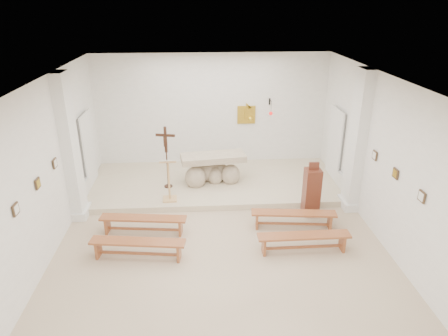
{
  "coord_description": "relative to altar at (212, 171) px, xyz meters",
  "views": [
    {
      "loc": [
        -0.42,
        -6.8,
        4.93
      ],
      "look_at": [
        0.14,
        1.6,
        1.34
      ],
      "focal_mm": 32.0,
      "sensor_mm": 36.0,
      "label": 1
    }
  ],
  "objects": [
    {
      "name": "station_frame_left_front",
      "position": [
        -3.41,
        -4.2,
        1.22
      ],
      "size": [
        0.03,
        0.2,
        0.2
      ],
      "primitive_type": "cube",
      "color": "#43301D",
      "rests_on": "wall_left"
    },
    {
      "name": "lectern",
      "position": [
        -1.14,
        -1.01,
        0.23
      ],
      "size": [
        0.43,
        0.37,
        1.16
      ],
      "rotation": [
        0.0,
        0.0,
        0.05
      ],
      "color": "#DBB36B",
      "rests_on": "sanctuary_platform"
    },
    {
      "name": "sanctuary_lamp",
      "position": [
        1.81,
        1.31,
        1.31
      ],
      "size": [
        0.11,
        0.36,
        0.44
      ],
      "color": "black",
      "rests_on": "wall_back"
    },
    {
      "name": "radiator_left",
      "position": [
        -3.37,
        -0.7,
        -0.23
      ],
      "size": [
        0.1,
        0.85,
        0.52
      ],
      "primitive_type": "cube",
      "color": "silver",
      "rests_on": "ground"
    },
    {
      "name": "wall_left",
      "position": [
        -3.43,
        -3.4,
        1.25
      ],
      "size": [
        0.02,
        10.0,
        3.5
      ],
      "primitive_type": "cube",
      "color": "white",
      "rests_on": "ground"
    },
    {
      "name": "station_frame_left_rear",
      "position": [
        -3.41,
        -2.2,
        1.22
      ],
      "size": [
        0.03,
        0.2,
        0.2
      ],
      "primitive_type": "cube",
      "color": "#43301D",
      "rests_on": "wall_left"
    },
    {
      "name": "radiator_right",
      "position": [
        3.49,
        -0.7,
        -0.23
      ],
      "size": [
        0.1,
        0.85,
        0.52
      ],
      "primitive_type": "cube",
      "color": "silver",
      "rests_on": "ground"
    },
    {
      "name": "station_frame_right_mid",
      "position": [
        3.53,
        -3.2,
        1.22
      ],
      "size": [
        0.03,
        0.2,
        0.2
      ],
      "primitive_type": "cube",
      "color": "#43301D",
      "rests_on": "wall_right"
    },
    {
      "name": "bench_left_second",
      "position": [
        -1.65,
        -3.26,
        -0.19
      ],
      "size": [
        1.97,
        0.56,
        0.41
      ],
      "rotation": [
        0.0,
        0.0,
        -0.13
      ],
      "color": "#9C532D",
      "rests_on": "ground"
    },
    {
      "name": "donation_pedestal",
      "position": [
        2.34,
        -1.69,
        0.11
      ],
      "size": [
        0.37,
        0.37,
        1.38
      ],
      "rotation": [
        0.0,
        0.0,
        0.01
      ],
      "color": "#5A2319",
      "rests_on": "ground"
    },
    {
      "name": "crucifix_stand",
      "position": [
        -1.23,
        -0.22,
        0.64
      ],
      "size": [
        0.52,
        0.23,
        1.72
      ],
      "rotation": [
        0.0,
        0.0,
        -0.22
      ],
      "color": "#391C12",
      "rests_on": "sanctuary_platform"
    },
    {
      "name": "station_frame_right_rear",
      "position": [
        3.53,
        -2.2,
        1.22
      ],
      "size": [
        0.03,
        0.2,
        0.2
      ],
      "primitive_type": "cube",
      "color": "#43301D",
      "rests_on": "wall_right"
    },
    {
      "name": "sanctuary_platform",
      "position": [
        0.06,
        0.1,
        -0.42
      ],
      "size": [
        6.98,
        3.0,
        0.15
      ],
      "primitive_type": "cube",
      "color": "beige",
      "rests_on": "ground"
    },
    {
      "name": "potted_plant",
      "position": [
        -0.51,
        0.02,
        -0.11
      ],
      "size": [
        0.43,
        0.38,
        0.47
      ],
      "primitive_type": "imported",
      "rotation": [
        0.0,
        0.0,
        0.04
      ],
      "color": "#254F1F",
      "rests_on": "sanctuary_platform"
    },
    {
      "name": "ground",
      "position": [
        0.06,
        -3.4,
        -0.5
      ],
      "size": [
        7.0,
        10.0,
        0.0
      ],
      "primitive_type": "cube",
      "color": "#C8B190",
      "rests_on": "ground"
    },
    {
      "name": "pilaster_left",
      "position": [
        -3.31,
        -1.4,
        1.25
      ],
      "size": [
        0.26,
        0.55,
        3.5
      ],
      "primitive_type": "cube",
      "color": "white",
      "rests_on": "ground"
    },
    {
      "name": "ceiling",
      "position": [
        0.06,
        -3.4,
        2.99
      ],
      "size": [
        7.0,
        10.0,
        0.02
      ],
      "primitive_type": "cube",
      "color": "silver",
      "rests_on": "wall_back"
    },
    {
      "name": "wall_back",
      "position": [
        0.06,
        1.59,
        1.25
      ],
      "size": [
        7.0,
        0.02,
        3.5
      ],
      "primitive_type": "cube",
      "color": "white",
      "rests_on": "ground"
    },
    {
      "name": "gold_wall_relief",
      "position": [
        1.11,
        1.56,
        1.15
      ],
      "size": [
        0.55,
        0.04,
        0.55
      ],
      "primitive_type": "cube",
      "color": "gold",
      "rests_on": "wall_back"
    },
    {
      "name": "bench_right_second",
      "position": [
        1.77,
        -3.26,
        -0.19
      ],
      "size": [
        1.94,
        0.32,
        0.41
      ],
      "rotation": [
        0.0,
        0.0,
        0.01
      ],
      "color": "#9C532D",
      "rests_on": "ground"
    },
    {
      "name": "station_frame_right_front",
      "position": [
        3.53,
        -4.2,
        1.22
      ],
      "size": [
        0.03,
        0.2,
        0.2
      ],
      "primitive_type": "cube",
      "color": "#43301D",
      "rests_on": "wall_right"
    },
    {
      "name": "wall_right",
      "position": [
        3.55,
        -3.4,
        1.25
      ],
      "size": [
        0.02,
        10.0,
        3.5
      ],
      "primitive_type": "cube",
      "color": "white",
      "rests_on": "ground"
    },
    {
      "name": "station_frame_left_mid",
      "position": [
        -3.41,
        -3.2,
        1.22
      ],
      "size": [
        0.03,
        0.2,
        0.2
      ],
      "primitive_type": "cube",
      "color": "#43301D",
      "rests_on": "wall_left"
    },
    {
      "name": "pilaster_right",
      "position": [
        3.43,
        -1.4,
        1.25
      ],
      "size": [
        0.26,
        0.55,
        3.5
      ],
      "primitive_type": "cube",
      "color": "white",
      "rests_on": "ground"
    },
    {
      "name": "bench_left_front",
      "position": [
        -1.65,
        -2.32,
        -0.19
      ],
      "size": [
        1.96,
        0.54,
        0.41
      ],
      "rotation": [
        0.0,
        0.0,
        -0.12
      ],
      "color": "#9C532D",
      "rests_on": "ground"
    },
    {
      "name": "bench_right_front",
      "position": [
        1.77,
        -2.32,
        -0.19
      ],
      "size": [
        1.96,
        0.52,
        0.41
      ],
      "rotation": [
        0.0,
        0.0,
        -0.11
      ],
      "color": "#9C532D",
      "rests_on": "ground"
    },
    {
      "name": "altar",
      "position": [
        0.0,
        0.0,
        0.0
      ],
      "size": [
        1.83,
        0.91,
        0.91
      ],
      "rotation": [
        0.0,
        0.0,
        0.13
      ],
      "color": "#BDAC90",
      "rests_on": "sanctuary_platform"
    }
  ]
}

